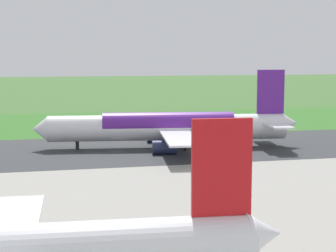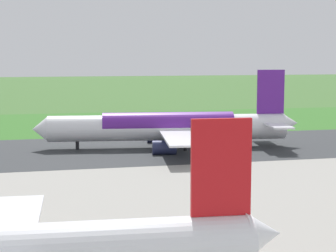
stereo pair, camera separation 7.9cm
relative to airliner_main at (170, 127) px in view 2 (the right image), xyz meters
The scene contains 6 objects.
ground_plane 11.39m from the airliner_main, ahead, with size 800.00×800.00×0.00m, color #3D662D.
runway_asphalt 11.38m from the airliner_main, ahead, with size 600.00×36.57×0.06m, color #2D3033.
grass_verge_foreground 36.75m from the airliner_main, 73.24° to the right, with size 600.00×80.00×0.04m, color #346B27.
airliner_main is the anchor object (origin of this frame).
no_stopping_sign 37.52m from the airliner_main, 65.28° to the right, with size 0.60×0.10×2.22m.
traffic_cone_orange 38.28m from the airliner_main, 57.95° to the right, with size 0.40×0.40×0.55m, color orange.
Camera 2 is at (15.50, 110.86, 18.71)m, focal length 60.66 mm.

